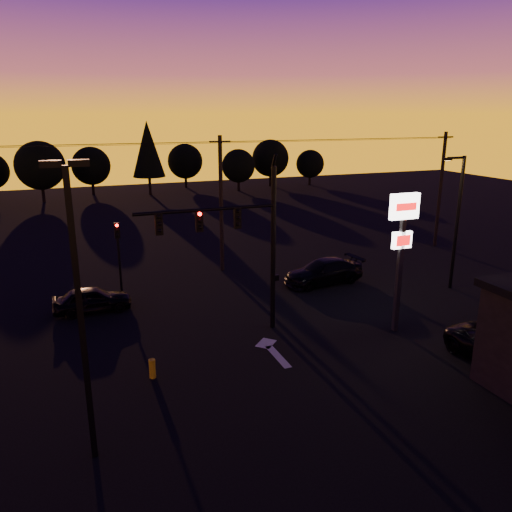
{
  "coord_description": "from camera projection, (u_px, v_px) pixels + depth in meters",
  "views": [
    {
      "loc": [
        -7.58,
        -17.23,
        10.31
      ],
      "look_at": [
        1.0,
        5.0,
        3.5
      ],
      "focal_mm": 35.0,
      "sensor_mm": 36.0,
      "label": 1
    }
  ],
  "objects": [
    {
      "name": "tree_4",
      "position": [
        148.0,
        149.0,
        64.28
      ],
      "size": [
        4.18,
        4.18,
        9.5
      ],
      "color": "black",
      "rests_on": "ground"
    },
    {
      "name": "traffic_signal_mast",
      "position": [
        242.0,
        234.0,
        23.1
      ],
      "size": [
        6.79,
        0.52,
        8.58
      ],
      "color": "black",
      "rests_on": "ground"
    },
    {
      "name": "tree_5",
      "position": [
        185.0,
        161.0,
        71.44
      ],
      "size": [
        4.95,
        4.95,
        6.22
      ],
      "color": "black",
      "rests_on": "ground"
    },
    {
      "name": "utility_pole_1",
      "position": [
        221.0,
        204.0,
        32.9
      ],
      "size": [
        1.4,
        0.26,
        9.0
      ],
      "color": "black",
      "rests_on": "ground"
    },
    {
      "name": "car_right",
      "position": [
        323.0,
        272.0,
        31.31
      ],
      "size": [
        5.42,
        2.67,
        1.52
      ],
      "primitive_type": "imported",
      "rotation": [
        0.0,
        0.0,
        -1.46
      ],
      "color": "black",
      "rests_on": "ground"
    },
    {
      "name": "bollard",
      "position": [
        152.0,
        369.0,
        20.13
      ],
      "size": [
        0.27,
        0.27,
        0.8
      ],
      "primitive_type": "cylinder",
      "color": "gold",
      "rests_on": "ground"
    },
    {
      "name": "tree_3",
      "position": [
        91.0,
        166.0,
        65.15
      ],
      "size": [
        4.95,
        4.95,
        6.22
      ],
      "color": "black",
      "rests_on": "ground"
    },
    {
      "name": "tree_6",
      "position": [
        238.0,
        166.0,
        68.22
      ],
      "size": [
        4.54,
        4.54,
        5.71
      ],
      "color": "black",
      "rests_on": "ground"
    },
    {
      "name": "tree_7",
      "position": [
        270.0,
        158.0,
        72.82
      ],
      "size": [
        5.36,
        5.36,
        6.74
      ],
      "color": "black",
      "rests_on": "ground"
    },
    {
      "name": "utility_pole_2",
      "position": [
        440.0,
        189.0,
        39.13
      ],
      "size": [
        1.4,
        0.26,
        9.0
      ],
      "color": "black",
      "rests_on": "ground"
    },
    {
      "name": "car_left",
      "position": [
        92.0,
        299.0,
        26.81
      ],
      "size": [
        4.1,
        1.7,
        1.39
      ],
      "primitive_type": "imported",
      "rotation": [
        0.0,
        0.0,
        1.59
      ],
      "color": "black",
      "rests_on": "ground"
    },
    {
      "name": "parking_lot_light",
      "position": [
        79.0,
        298.0,
        14.18
      ],
      "size": [
        1.25,
        0.3,
        9.14
      ],
      "color": "black",
      "rests_on": "ground"
    },
    {
      "name": "pylon_sign",
      "position": [
        402.0,
        233.0,
        23.33
      ],
      "size": [
        1.5,
        0.28,
        6.8
      ],
      "color": "black",
      "rests_on": "ground"
    },
    {
      "name": "lane_arrow",
      "position": [
        272.0,
        350.0,
        22.58
      ],
      "size": [
        1.2,
        3.1,
        0.01
      ],
      "color": "beige",
      "rests_on": "ground"
    },
    {
      "name": "power_wires",
      "position": [
        220.0,
        142.0,
        31.81
      ],
      "size": [
        36.0,
        1.22,
        0.07
      ],
      "color": "black",
      "rests_on": "ground"
    },
    {
      "name": "streetlight",
      "position": [
        457.0,
        217.0,
        29.45
      ],
      "size": [
        1.55,
        0.35,
        8.0
      ],
      "color": "black",
      "rests_on": "ground"
    },
    {
      "name": "secondary_signal",
      "position": [
        118.0,
        248.0,
        28.7
      ],
      "size": [
        0.3,
        0.31,
        4.35
      ],
      "color": "black",
      "rests_on": "ground"
    },
    {
      "name": "suv_parked",
      "position": [
        507.0,
        351.0,
        20.89
      ],
      "size": [
        2.73,
        5.35,
        1.45
      ],
      "primitive_type": "imported",
      "rotation": [
        0.0,
        0.0,
        0.06
      ],
      "color": "black",
      "rests_on": "ground"
    },
    {
      "name": "ground",
      "position": [
        277.0,
        369.0,
        20.91
      ],
      "size": [
        120.0,
        120.0,
        0.0
      ],
      "primitive_type": "plane",
      "color": "black",
      "rests_on": "ground"
    },
    {
      "name": "tree_2",
      "position": [
        40.0,
        166.0,
        59.31
      ],
      "size": [
        5.77,
        5.78,
        7.26
      ],
      "color": "black",
      "rests_on": "ground"
    },
    {
      "name": "tree_8",
      "position": [
        310.0,
        164.0,
        74.25
      ],
      "size": [
        4.12,
        4.12,
        5.19
      ],
      "color": "black",
      "rests_on": "ground"
    }
  ]
}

